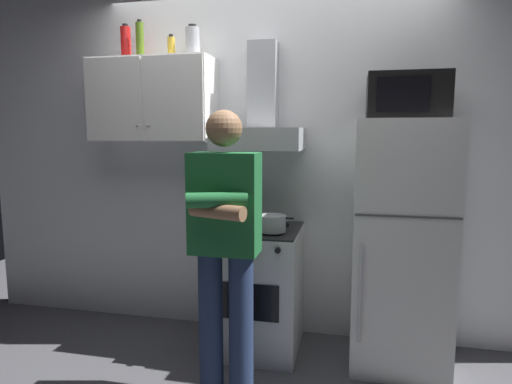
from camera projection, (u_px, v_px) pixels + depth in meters
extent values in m
plane|color=#4C4C51|center=(256.00, 365.00, 2.87)|extent=(7.00, 7.00, 0.00)
cube|color=white|center=(273.00, 155.00, 3.27)|extent=(4.80, 0.10, 2.70)
cube|color=white|center=(154.00, 101.00, 3.19)|extent=(0.90, 0.34, 0.60)
cube|color=white|center=(113.00, 99.00, 3.07)|extent=(0.43, 0.01, 0.58)
cube|color=white|center=(173.00, 98.00, 2.97)|extent=(0.43, 0.01, 0.58)
sphere|color=#B2B2B7|center=(137.00, 125.00, 3.04)|extent=(0.02, 0.02, 0.02)
sphere|color=#B2B2B7|center=(148.00, 125.00, 3.02)|extent=(0.02, 0.02, 0.02)
cube|color=silver|center=(257.00, 289.00, 3.07)|extent=(0.60, 0.60, 0.85)
cube|color=black|center=(257.00, 229.00, 3.01)|extent=(0.59, 0.59, 0.01)
cube|color=black|center=(247.00, 302.00, 2.77)|extent=(0.42, 0.01, 0.24)
cylinder|color=black|center=(234.00, 230.00, 2.92)|extent=(0.16, 0.16, 0.01)
cylinder|color=black|center=(272.00, 232.00, 2.87)|extent=(0.16, 0.16, 0.01)
cylinder|color=black|center=(243.00, 223.00, 3.15)|extent=(0.16, 0.16, 0.01)
cylinder|color=black|center=(278.00, 225.00, 3.10)|extent=(0.16, 0.16, 0.01)
cylinder|color=black|center=(215.00, 247.00, 2.76)|extent=(0.04, 0.02, 0.04)
cylinder|color=black|center=(235.00, 248.00, 2.73)|extent=(0.04, 0.02, 0.04)
cylinder|color=black|center=(257.00, 249.00, 2.70)|extent=(0.04, 0.02, 0.04)
cylinder|color=black|center=(278.00, 250.00, 2.67)|extent=(0.04, 0.02, 0.04)
cube|color=#B7BABF|center=(259.00, 139.00, 3.01)|extent=(0.60, 0.44, 0.15)
cube|color=#B7BABF|center=(263.00, 85.00, 3.09)|extent=(0.20, 0.16, 0.60)
cube|color=white|center=(400.00, 245.00, 2.82)|extent=(0.60, 0.60, 1.60)
cube|color=#4C4C4C|center=(408.00, 217.00, 2.49)|extent=(0.59, 0.01, 0.01)
cylinder|color=silver|center=(360.00, 295.00, 2.60)|extent=(0.02, 0.02, 0.60)
cube|color=black|center=(407.00, 97.00, 2.71)|extent=(0.48, 0.36, 0.28)
cube|color=black|center=(403.00, 94.00, 2.54)|extent=(0.30, 0.01, 0.20)
cylinder|color=navy|center=(211.00, 323.00, 2.52)|extent=(0.14, 0.14, 0.85)
cylinder|color=navy|center=(241.00, 326.00, 2.48)|extent=(0.14, 0.14, 0.85)
cube|color=#1E6633|center=(225.00, 203.00, 2.40)|extent=(0.38, 0.20, 0.56)
cylinder|color=#1E6633|center=(217.00, 200.00, 2.26)|extent=(0.33, 0.17, 0.08)
cylinder|color=#8C6647|center=(217.00, 211.00, 2.27)|extent=(0.33, 0.17, 0.08)
sphere|color=#8C6647|center=(224.00, 128.00, 2.35)|extent=(0.20, 0.20, 0.20)
cylinder|color=#B7BABF|center=(272.00, 223.00, 2.86)|extent=(0.18, 0.18, 0.11)
cylinder|color=black|center=(255.00, 217.00, 2.88)|extent=(0.05, 0.01, 0.01)
cylinder|color=black|center=(290.00, 218.00, 2.83)|extent=(0.05, 0.01, 0.01)
cylinder|color=red|center=(126.00, 43.00, 3.18)|extent=(0.07, 0.07, 0.23)
cylinder|color=black|center=(125.00, 26.00, 3.16)|extent=(0.04, 0.04, 0.02)
cylinder|color=#4C6B19|center=(140.00, 40.00, 3.13)|extent=(0.06, 0.06, 0.25)
cylinder|color=black|center=(139.00, 21.00, 3.11)|extent=(0.03, 0.03, 0.02)
cylinder|color=gold|center=(171.00, 47.00, 3.08)|extent=(0.05, 0.05, 0.13)
cylinder|color=black|center=(171.00, 36.00, 3.07)|extent=(0.03, 0.03, 0.02)
cylinder|color=#B2B5BA|center=(193.00, 42.00, 3.08)|extent=(0.10, 0.10, 0.20)
cylinder|color=black|center=(192.00, 26.00, 3.07)|extent=(0.05, 0.05, 0.02)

